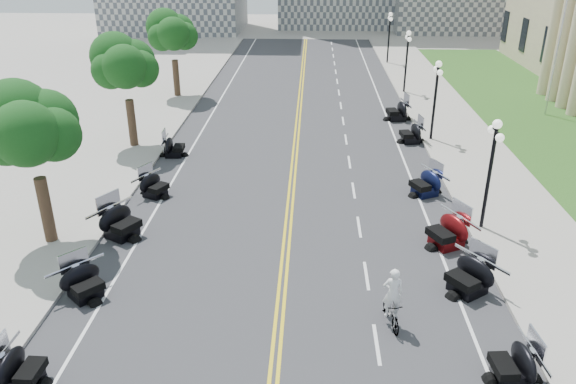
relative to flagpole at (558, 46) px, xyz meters
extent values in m
plane|color=gray|center=(-18.00, -22.00, -5.00)|extent=(160.00, 160.00, 0.00)
cube|color=#333335|center=(-18.00, -12.00, -5.00)|extent=(16.00, 90.00, 0.01)
cube|color=yellow|center=(-18.12, -12.00, -4.99)|extent=(0.12, 90.00, 0.00)
cube|color=yellow|center=(-17.88, -12.00, -4.99)|extent=(0.12, 90.00, 0.00)
cube|color=white|center=(-11.60, -12.00, -4.99)|extent=(0.12, 90.00, 0.00)
cube|color=white|center=(-24.40, -12.00, -4.99)|extent=(0.12, 90.00, 0.00)
cube|color=white|center=(-14.80, -26.00, -4.99)|extent=(0.12, 2.00, 0.00)
cube|color=white|center=(-14.80, -22.00, -4.99)|extent=(0.12, 2.00, 0.00)
cube|color=white|center=(-14.80, -18.00, -4.99)|extent=(0.12, 2.00, 0.00)
cube|color=white|center=(-14.80, -14.00, -4.99)|extent=(0.12, 2.00, 0.00)
cube|color=white|center=(-14.80, -10.00, -4.99)|extent=(0.12, 2.00, 0.00)
cube|color=white|center=(-14.80, -6.00, -4.99)|extent=(0.12, 2.00, 0.00)
cube|color=white|center=(-14.80, -2.00, -4.99)|extent=(0.12, 2.00, 0.00)
cube|color=white|center=(-14.80, 2.00, -4.99)|extent=(0.12, 2.00, 0.00)
cube|color=white|center=(-14.80, 6.00, -4.99)|extent=(0.12, 2.00, 0.00)
cube|color=white|center=(-14.80, 10.00, -4.99)|extent=(0.12, 2.00, 0.00)
cube|color=white|center=(-14.80, 14.00, -4.99)|extent=(0.12, 2.00, 0.00)
cube|color=white|center=(-14.80, 18.00, -4.99)|extent=(0.12, 2.00, 0.00)
cube|color=white|center=(-14.80, 22.00, -4.99)|extent=(0.12, 2.00, 0.00)
cube|color=white|center=(-14.80, 26.00, -4.99)|extent=(0.12, 2.00, 0.00)
cube|color=white|center=(-14.80, 30.00, -4.99)|extent=(0.12, 2.00, 0.00)
cube|color=#9E9991|center=(-7.50, -12.00, -4.92)|extent=(5.00, 90.00, 0.15)
cube|color=#9E9991|center=(-28.50, -12.00, -4.92)|extent=(5.00, 90.00, 0.15)
cube|color=#356023|center=(-0.50, -4.00, -4.95)|extent=(9.00, 60.00, 0.10)
imported|color=#A51414|center=(-14.26, -24.97, -4.49)|extent=(0.77, 1.75, 1.02)
imported|color=white|center=(-14.26, -24.97, -3.06)|extent=(0.67, 0.44, 1.84)
camera|label=1|loc=(-17.00, -40.44, 6.89)|focal=35.00mm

